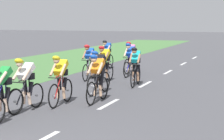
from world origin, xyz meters
TOP-DOWN VIEW (x-y plane):
  - grass_verge at (-7.57, 14.00)m, footprint 7.00×60.00m
  - lane_markings_centre at (0.00, 10.17)m, footprint 0.14×25.60m
  - cyclist_second at (-1.90, 3.46)m, footprint 0.43×1.72m
  - cyclist_third at (-1.82, 4.44)m, footprint 0.42×1.72m
  - cyclist_fourth at (-1.31, 5.53)m, footprint 0.44×1.72m
  - cyclist_fifth at (-0.42, 6.28)m, footprint 0.42×1.72m
  - cyclist_sixth at (-0.92, 7.56)m, footprint 0.44×1.72m
  - cyclist_seventh at (-0.25, 9.66)m, footprint 0.45×1.72m
  - cyclist_eighth at (-1.70, 10.00)m, footprint 0.43×1.72m
  - cyclist_ninth at (-1.28, 12.10)m, footprint 0.43×1.72m
  - cyclist_tenth at (-2.60, 10.49)m, footprint 0.44×1.72m
  - cyclist_eleventh at (-3.22, 14.07)m, footprint 0.42×1.72m
  - cyclist_twelfth at (-1.64, 13.24)m, footprint 0.43×1.72m

SIDE VIEW (x-z plane):
  - lane_markings_centre at x=0.00m, z-range 0.00..0.01m
  - grass_verge at x=-7.57m, z-range 0.00..0.01m
  - cyclist_second at x=-1.90m, z-range 0.00..1.57m
  - cyclist_third at x=-1.82m, z-range 0.00..1.57m
  - cyclist_fourth at x=-1.31m, z-range 0.00..1.57m
  - cyclist_fifth at x=-0.42m, z-range 0.00..1.57m
  - cyclist_sixth at x=-0.92m, z-range 0.00..1.57m
  - cyclist_seventh at x=-0.25m, z-range 0.00..1.57m
  - cyclist_eighth at x=-1.70m, z-range 0.00..1.57m
  - cyclist_ninth at x=-1.28m, z-range 0.00..1.57m
  - cyclist_tenth at x=-2.60m, z-range 0.00..1.57m
  - cyclist_eleventh at x=-3.22m, z-range 0.00..1.57m
  - cyclist_twelfth at x=-1.64m, z-range 0.00..1.57m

